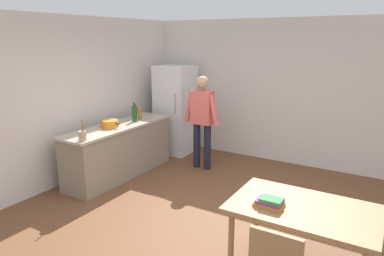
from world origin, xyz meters
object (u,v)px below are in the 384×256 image
at_px(cooking_pot, 110,124).
at_px(utensil_jar, 82,135).
at_px(dining_table, 303,214).
at_px(bottle_beer_brown, 135,112).
at_px(person, 202,116).
at_px(bottle_oil_amber, 140,113).
at_px(book_stack, 270,202).
at_px(bottle_wine_green, 134,113).
at_px(refrigerator, 175,110).

bearing_deg(cooking_pot, utensil_jar, -74.30).
xyz_separation_m(dining_table, bottle_beer_brown, (-3.53, 1.71, 0.33)).
relative_size(dining_table, cooking_pot, 3.50).
relative_size(person, bottle_oil_amber, 6.07).
height_order(bottle_beer_brown, book_stack, bottle_beer_brown).
bearing_deg(bottle_wine_green, cooking_pot, -96.26).
height_order(bottle_wine_green, book_stack, bottle_wine_green).
distance_m(refrigerator, bottle_wine_green, 1.23).
bearing_deg(bottle_oil_amber, book_stack, -30.38).
bearing_deg(bottle_oil_amber, bottle_beer_brown, 155.45).
xyz_separation_m(dining_table, bottle_wine_green, (-3.36, 1.48, 0.37)).
height_order(dining_table, bottle_wine_green, bottle_wine_green).
relative_size(bottle_wine_green, bottle_oil_amber, 1.21).
relative_size(bottle_beer_brown, book_stack, 0.94).
distance_m(dining_table, bottle_oil_amber, 3.75).
bearing_deg(bottle_oil_amber, cooking_pot, -95.02).
bearing_deg(utensil_jar, bottle_oil_amber, 96.08).
bearing_deg(cooking_pot, bottle_oil_amber, 84.98).
bearing_deg(book_stack, refrigerator, 136.43).
bearing_deg(utensil_jar, bottle_beer_brown, 101.99).
height_order(refrigerator, bottle_beer_brown, refrigerator).
height_order(dining_table, book_stack, book_stack).
bearing_deg(book_stack, bottle_wine_green, 151.87).
distance_m(cooking_pot, book_stack, 3.32).
xyz_separation_m(cooking_pot, bottle_oil_amber, (0.06, 0.71, 0.06)).
height_order(cooking_pot, book_stack, cooking_pot).
distance_m(bottle_beer_brown, bottle_oil_amber, 0.19).
relative_size(dining_table, bottle_beer_brown, 5.38).
relative_size(refrigerator, cooking_pot, 4.50).
bearing_deg(book_stack, utensil_jar, 174.04).
distance_m(utensil_jar, bottle_wine_green, 1.35).
distance_m(cooking_pot, utensil_jar, 0.82).
bearing_deg(person, dining_table, -42.41).
distance_m(bottle_beer_brown, bottle_wine_green, 0.30).
relative_size(dining_table, bottle_wine_green, 4.12).
bearing_deg(dining_table, person, 137.59).
bearing_deg(dining_table, refrigerator, 140.71).
bearing_deg(cooking_pot, book_stack, -19.21).
height_order(bottle_oil_amber, book_stack, bottle_oil_amber).
distance_m(person, dining_table, 3.20).
bearing_deg(bottle_wine_green, bottle_beer_brown, 126.19).
relative_size(person, bottle_wine_green, 5.00).
xyz_separation_m(bottle_beer_brown, bottle_oil_amber, (0.18, -0.08, 0.01)).
distance_m(cooking_pot, bottle_oil_amber, 0.71).
distance_m(utensil_jar, book_stack, 2.93).
bearing_deg(book_stack, dining_table, 30.13).
relative_size(dining_table, book_stack, 5.04).
height_order(person, book_stack, person).
height_order(refrigerator, person, refrigerator).
relative_size(bottle_wine_green, book_stack, 1.22).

